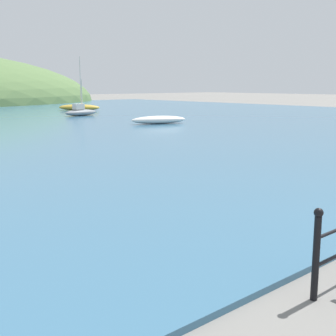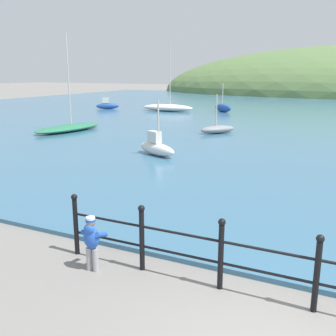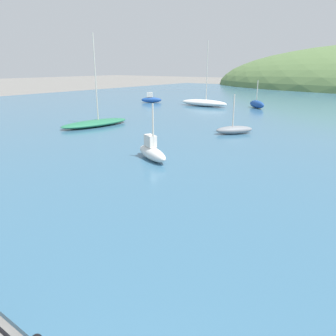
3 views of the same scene
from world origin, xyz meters
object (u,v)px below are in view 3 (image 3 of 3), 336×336
(boat_mid_harbor, at_px, (152,152))
(boat_far_left, at_px, (151,99))
(boat_white_sailboat, at_px, (234,130))
(boat_far_right, at_px, (95,123))
(boat_blue_hull, at_px, (257,104))
(boat_red_dinghy, at_px, (204,103))

(boat_mid_harbor, height_order, boat_far_left, boat_mid_harbor)
(boat_white_sailboat, height_order, boat_far_right, boat_far_right)
(boat_blue_hull, relative_size, boat_red_dinghy, 0.42)
(boat_white_sailboat, height_order, boat_red_dinghy, boat_red_dinghy)
(boat_mid_harbor, height_order, boat_blue_hull, boat_blue_hull)
(boat_white_sailboat, distance_m, boat_far_left, 16.97)
(boat_blue_hull, xyz_separation_m, boat_red_dinghy, (-4.52, -1.56, -0.02))
(boat_far_left, height_order, boat_red_dinghy, boat_red_dinghy)
(boat_far_left, bearing_deg, boat_blue_hull, 11.22)
(boat_white_sailboat, bearing_deg, boat_mid_harbor, -92.76)
(boat_mid_harbor, bearing_deg, boat_far_left, 129.74)
(boat_far_right, bearing_deg, boat_red_dinghy, 89.98)
(boat_white_sailboat, xyz_separation_m, boat_red_dinghy, (-8.03, 10.16, 0.09))
(boat_far_left, bearing_deg, boat_white_sailboat, -34.65)
(boat_far_left, xyz_separation_m, boat_blue_hull, (10.45, 2.07, 0.02))
(boat_white_sailboat, relative_size, boat_mid_harbor, 0.96)
(boat_white_sailboat, distance_m, boat_blue_hull, 12.24)
(boat_far_left, height_order, boat_blue_hull, boat_blue_hull)
(boat_white_sailboat, bearing_deg, boat_blue_hull, 106.66)
(boat_mid_harbor, xyz_separation_m, boat_blue_hull, (-3.18, 18.47, 0.02))
(boat_far_right, xyz_separation_m, boat_red_dinghy, (0.00, 13.13, 0.11))
(boat_far_right, distance_m, boat_red_dinghy, 13.13)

